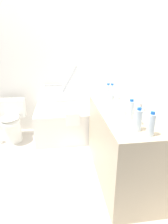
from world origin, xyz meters
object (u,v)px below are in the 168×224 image
at_px(sink_faucet, 141,106).
at_px(water_bottle_4, 108,92).
at_px(drinking_glass_1, 117,100).
at_px(bathtub, 77,121).
at_px(water_bottle_1, 151,125).
at_px(toilet, 12,121).
at_px(water_bottle_2, 138,120).
at_px(sink_basin, 124,107).
at_px(drinking_glass_0, 137,120).
at_px(water_bottle_3, 112,93).
at_px(bath_mat, 82,154).
at_px(water_bottle_0, 131,110).
at_px(soap_dish, 112,96).

bearing_deg(sink_faucet, water_bottle_4, 121.25).
relative_size(sink_faucet, drinking_glass_1, 1.69).
bearing_deg(bathtub, water_bottle_1, -75.44).
height_order(toilet, water_bottle_2, water_bottle_2).
bearing_deg(toilet, sink_faucet, 60.96).
bearing_deg(bathtub, drinking_glass_1, -63.46).
xyz_separation_m(water_bottle_2, drinking_glass_1, (0.05, 0.74, -0.05)).
relative_size(sink_basin, water_bottle_1, 1.65).
bearing_deg(water_bottle_1, water_bottle_2, 123.13).
bearing_deg(water_bottle_2, drinking_glass_0, 67.10).
bearing_deg(water_bottle_2, water_bottle_3, 90.27).
height_order(drinking_glass_0, bath_mat, drinking_glass_0).
height_order(water_bottle_2, water_bottle_3, water_bottle_3).
height_order(water_bottle_4, bath_mat, water_bottle_4).
bearing_deg(sink_basin, water_bottle_4, 98.50).
distance_m(sink_faucet, bath_mat, 1.19).
relative_size(water_bottle_0, drinking_glass_1, 2.28).
bearing_deg(toilet, water_bottle_4, 69.23).
distance_m(water_bottle_1, soap_dish, 1.12).
bearing_deg(water_bottle_2, drinking_glass_1, 86.04).
xyz_separation_m(toilet, drinking_glass_1, (1.53, -0.86, 0.58)).
height_order(drinking_glass_1, soap_dish, drinking_glass_1).
xyz_separation_m(drinking_glass_0, soap_dish, (0.01, 0.89, -0.03)).
bearing_deg(soap_dish, water_bottle_3, -108.31).
relative_size(water_bottle_2, water_bottle_4, 1.00).
height_order(water_bottle_0, water_bottle_1, water_bottle_1).
bearing_deg(water_bottle_3, soap_dish, 71.69).
xyz_separation_m(bathtub, water_bottle_2, (0.37, -1.58, 0.69)).
relative_size(sink_basin, drinking_glass_0, 4.14).
bearing_deg(bath_mat, water_bottle_4, -4.46).
xyz_separation_m(bathtub, water_bottle_4, (0.36, -0.64, 0.69)).
height_order(water_bottle_2, water_bottle_4, same).
distance_m(sink_faucet, water_bottle_4, 0.52).
xyz_separation_m(sink_basin, bath_mat, (-0.42, 0.47, -0.91)).
xyz_separation_m(sink_faucet, water_bottle_3, (-0.26, 0.30, 0.08)).
bearing_deg(water_bottle_1, sink_faucet, 72.78).
bearing_deg(water_bottle_4, toilet, 156.02).
bearing_deg(drinking_glass_0, drinking_glass_1, 90.18).
relative_size(sink_basin, drinking_glass_1, 3.85).
xyz_separation_m(sink_basin, water_bottle_2, (-0.05, -0.50, 0.06)).
distance_m(toilet, sink_faucet, 2.12).
bearing_deg(drinking_glass_1, water_bottle_4, 107.44).
bearing_deg(water_bottle_2, sink_faucet, 63.22).
bearing_deg(bath_mat, sink_faucet, -37.20).
bearing_deg(bath_mat, drinking_glass_1, -29.52).
xyz_separation_m(water_bottle_2, water_bottle_3, (-0.00, 0.81, 0.01)).
xyz_separation_m(water_bottle_4, bath_mat, (-0.35, 0.03, -0.97)).
bearing_deg(toilet, water_bottle_1, 45.50).
bearing_deg(water_bottle_3, water_bottle_0, -86.32).
height_order(toilet, sink_basin, sink_basin).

